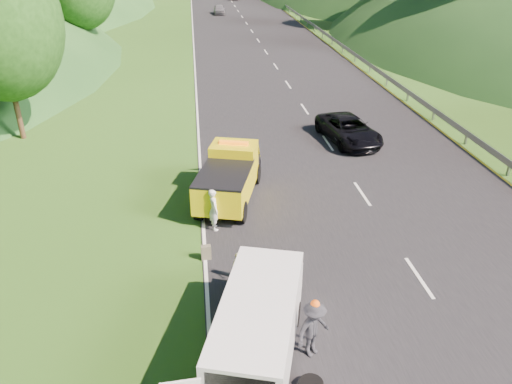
{
  "coord_description": "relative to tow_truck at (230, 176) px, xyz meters",
  "views": [
    {
      "loc": [
        -3.88,
        -14.45,
        9.92
      ],
      "look_at": [
        -1.85,
        2.24,
        1.3
      ],
      "focal_mm": 35.0,
      "sensor_mm": 36.0,
      "label": 1
    }
  ],
  "objects": [
    {
      "name": "tree_line_left",
      "position": [
        -16.29,
        55.75,
        -1.09
      ],
      "size": [
        14.0,
        140.0,
        14.0
      ],
      "primitive_type": null,
      "color": "#295A1A",
      "rests_on": "ground"
    },
    {
      "name": "ground",
      "position": [
        2.71,
        -4.25,
        -1.09
      ],
      "size": [
        320.0,
        320.0,
        0.0
      ],
      "primitive_type": "plane",
      "color": "#38661E",
      "rests_on": "ground"
    },
    {
      "name": "dist_car_a",
      "position": [
        2.73,
        56.8,
        -1.09
      ],
      "size": [
        1.52,
        3.78,
        1.29
      ],
      "primitive_type": "imported",
      "color": "#57575D",
      "rests_on": "ground"
    },
    {
      "name": "tow_truck",
      "position": [
        0.0,
        0.0,
        0.0
      ],
      "size": [
        3.26,
        5.52,
        2.23
      ],
      "rotation": [
        0.0,
        0.0,
        -0.28
      ],
      "color": "black",
      "rests_on": "ground"
    },
    {
      "name": "passing_suv",
      "position": [
        6.84,
        5.88,
        -1.09
      ],
      "size": [
        2.99,
        5.12,
        1.34
      ],
      "primitive_type": "imported",
      "rotation": [
        0.0,
        0.0,
        0.17
      ],
      "color": "black",
      "rests_on": "ground"
    },
    {
      "name": "tree_line_right",
      "position": [
        25.71,
        55.75,
        -1.09
      ],
      "size": [
        14.0,
        140.0,
        14.0
      ],
      "primitive_type": null,
      "color": "#295A1A",
      "rests_on": "ground"
    },
    {
      "name": "suitcase",
      "position": [
        -1.15,
        -4.34,
        -0.82
      ],
      "size": [
        0.35,
        0.21,
        0.55
      ],
      "primitive_type": "cube",
      "rotation": [
        0.0,
        0.0,
        0.06
      ],
      "color": "#514E3D",
      "rests_on": "ground"
    },
    {
      "name": "worker",
      "position": [
        1.5,
        -9.08,
        -1.09
      ],
      "size": [
        1.26,
        1.12,
        1.69
      ],
      "primitive_type": "imported",
      "rotation": [
        0.0,
        0.0,
        0.58
      ],
      "color": "black",
      "rests_on": "ground"
    },
    {
      "name": "guardrail",
      "position": [
        13.01,
        48.25,
        -1.09
      ],
      "size": [
        0.06,
        140.0,
        1.52
      ],
      "primitive_type": "cube",
      "color": "gray",
      "rests_on": "ground"
    },
    {
      "name": "woman",
      "position": [
        -0.77,
        -2.36,
        -1.09
      ],
      "size": [
        0.54,
        0.68,
        1.68
      ],
      "primitive_type": "imported",
      "rotation": [
        0.0,
        0.0,
        1.74
      ],
      "color": "silver",
      "rests_on": "ground"
    },
    {
      "name": "dist_car_b",
      "position": [
        6.38,
        75.06,
        -1.09
      ],
      "size": [
        1.41,
        4.04,
        1.33
      ],
      "primitive_type": "imported",
      "color": "brown",
      "rests_on": "ground"
    },
    {
      "name": "child",
      "position": [
        -0.14,
        -5.68,
        -1.09
      ],
      "size": [
        0.63,
        0.59,
        1.02
      ],
      "primitive_type": "imported",
      "rotation": [
        0.0,
        0.0,
        -0.58
      ],
      "color": "#CCCC6D",
      "rests_on": "ground"
    },
    {
      "name": "road_surface",
      "position": [
        5.71,
        35.75,
        -1.08
      ],
      "size": [
        14.0,
        200.0,
        0.02
      ],
      "primitive_type": "cube",
      "color": "black",
      "rests_on": "ground"
    },
    {
      "name": "white_van",
      "position": [
        0.08,
        -9.03,
        0.04
      ],
      "size": [
        3.95,
        6.1,
        2.01
      ],
      "rotation": [
        0.0,
        0.0,
        -0.29
      ],
      "color": "black",
      "rests_on": "ground"
    }
  ]
}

